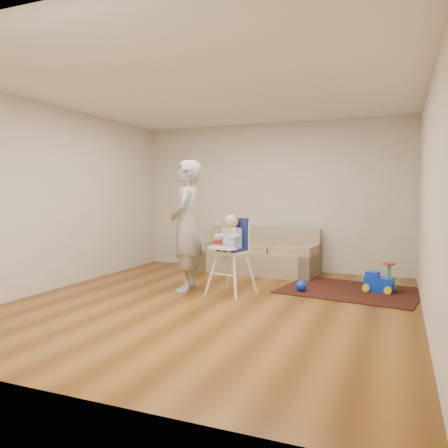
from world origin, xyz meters
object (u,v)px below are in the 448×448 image
at_px(toy_ball, 301,286).
at_px(adult, 186,226).
at_px(sofa, 259,251).
at_px(high_chair, 231,255).
at_px(side_table, 208,255).
at_px(ride_on_toy, 379,276).

relative_size(toy_ball, adult, 0.08).
xyz_separation_m(sofa, high_chair, (0.14, -1.71, 0.15)).
distance_m(side_table, high_chair, 2.34).
bearing_deg(adult, ride_on_toy, 93.78).
distance_m(side_table, ride_on_toy, 3.35).
distance_m(sofa, high_chair, 1.72).
bearing_deg(side_table, ride_on_toy, -18.63).
bearing_deg(adult, side_table, 179.44).
relative_size(side_table, ride_on_toy, 1.07).
distance_m(toy_ball, adult, 1.87).
height_order(sofa, toy_ball, sofa).
height_order(toy_ball, adult, adult).
bearing_deg(toy_ball, ride_on_toy, 22.50).
xyz_separation_m(side_table, ride_on_toy, (3.17, -1.07, 0.00)).
distance_m(side_table, toy_ball, 2.61).
bearing_deg(side_table, adult, -74.51).
relative_size(sofa, high_chair, 1.86).
bearing_deg(ride_on_toy, adult, -149.99).
height_order(side_table, adult, adult).
bearing_deg(side_table, sofa, -12.76).
distance_m(toy_ball, high_chair, 1.11).
distance_m(sofa, adult, 1.92).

